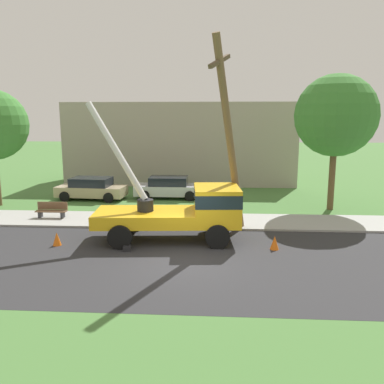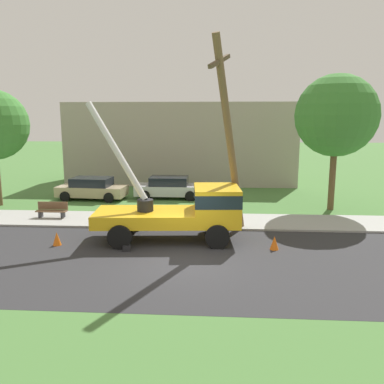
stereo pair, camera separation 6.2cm
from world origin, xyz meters
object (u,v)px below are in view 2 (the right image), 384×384
traffic_cone_curbside (224,227)px  roadside_tree_far (336,116)px  utility_truck (187,208)px  leaning_utility_pole (229,138)px  traffic_cone_ahead (274,243)px  parked_sedan_tan (92,188)px  park_bench (52,210)px  parked_sedan_silver (169,187)px  traffic_cone_behind (57,239)px

traffic_cone_curbside → roadside_tree_far: (6.25, 5.26, 5.08)m
utility_truck → leaning_utility_pole: leaning_utility_pole is taller
utility_truck → traffic_cone_ahead: (3.65, -1.10, -1.13)m
parked_sedan_tan → park_bench: 5.24m
traffic_cone_ahead → parked_sedan_silver: parked_sedan_silver is taller
traffic_cone_ahead → traffic_cone_behind: (-9.02, -0.03, 0.00)m
utility_truck → park_bench: 8.03m
parked_sedan_silver → roadside_tree_far: size_ratio=0.57×
leaning_utility_pole → parked_sedan_tan: 12.14m
roadside_tree_far → parked_sedan_tan: bearing=172.4°
roadside_tree_far → traffic_cone_behind: bearing=-150.6°
traffic_cone_ahead → roadside_tree_far: roadside_tree_far is taller
parked_sedan_tan → parked_sedan_silver: (4.97, 0.74, 0.00)m
roadside_tree_far → parked_sedan_silver: bearing=164.5°
utility_truck → parked_sedan_silver: bearing=101.7°
roadside_tree_far → traffic_cone_ahead: bearing=-119.7°
parked_sedan_tan → parked_sedan_silver: size_ratio=1.03×
traffic_cone_curbside → parked_sedan_silver: parked_sedan_silver is taller
parked_sedan_tan → traffic_cone_ahead: bearing=-41.9°
traffic_cone_curbside → park_bench: size_ratio=0.35×
leaning_utility_pole → traffic_cone_curbside: (-0.17, 0.43, -4.11)m
utility_truck → parked_sedan_tan: utility_truck is taller
traffic_cone_curbside → utility_truck: bearing=-146.6°
leaning_utility_pole → roadside_tree_far: size_ratio=1.12×
utility_truck → traffic_cone_behind: size_ratio=12.37×
parked_sedan_tan → park_bench: (-0.49, -5.21, -0.25)m
roadside_tree_far → park_bench: bearing=-168.0°
leaning_utility_pole → park_bench: leaning_utility_pole is taller
parked_sedan_tan → parked_sedan_silver: 5.02m
utility_truck → traffic_cone_curbside: size_ratio=12.37×
traffic_cone_ahead → roadside_tree_far: (4.25, 7.44, 5.08)m
parked_sedan_silver → roadside_tree_far: roadside_tree_far is taller
parked_sedan_tan → roadside_tree_far: (14.75, -1.97, 4.64)m
traffic_cone_ahead → parked_sedan_tan: 14.11m
traffic_cone_ahead → traffic_cone_curbside: size_ratio=1.00×
parked_sedan_tan → traffic_cone_curbside: bearing=-40.4°
traffic_cone_behind → roadside_tree_far: size_ratio=0.07×
utility_truck → parked_sedan_silver: (-1.88, 9.05, -0.70)m
park_bench → roadside_tree_far: (15.24, 3.24, 4.89)m
utility_truck → roadside_tree_far: bearing=38.8°
park_bench → roadside_tree_far: size_ratio=0.21×
traffic_cone_behind → parked_sedan_tan: bearing=98.9°
traffic_cone_ahead → parked_sedan_silver: bearing=118.6°
leaning_utility_pole → parked_sedan_tan: size_ratio=1.90×
traffic_cone_behind → roadside_tree_far: bearing=29.4°
parked_sedan_silver → roadside_tree_far: 11.16m
parked_sedan_silver → traffic_cone_behind: bearing=-108.9°
leaning_utility_pole → traffic_cone_curbside: size_ratio=15.32×
traffic_cone_ahead → traffic_cone_behind: bearing=-179.8°
traffic_cone_behind → parked_sedan_silver: (3.48, 10.19, 0.43)m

